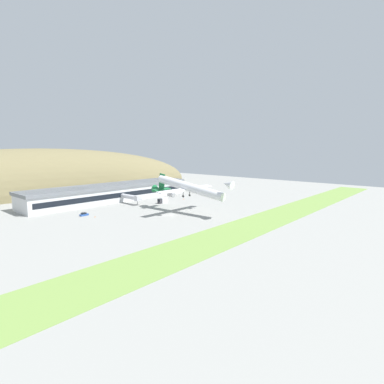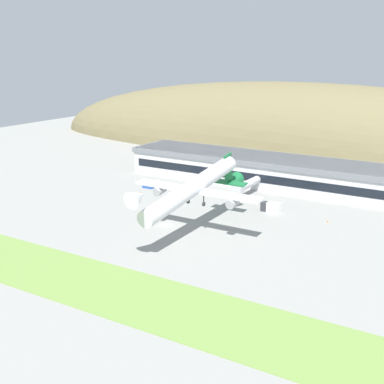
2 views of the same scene
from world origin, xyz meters
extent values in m
plane|color=gray|center=(0.00, 0.00, 0.00)|extent=(381.07, 381.07, 0.00)
cube|color=#759947|center=(0.00, -39.61, 0.04)|extent=(342.96, 20.02, 0.08)
ellipsoid|color=olive|center=(-8.61, 126.12, 0.00)|extent=(292.08, 68.83, 63.94)
cube|color=silver|center=(5.91, 56.91, 5.00)|extent=(105.85, 20.48, 10.01)
cube|color=slate|center=(5.91, 56.91, 9.11)|extent=(107.05, 21.68, 1.80)
cube|color=black|center=(5.91, 46.62, 4.50)|extent=(101.61, 0.16, 2.80)
cylinder|color=silver|center=(5.88, 39.33, 4.00)|extent=(2.60, 14.68, 2.60)
cube|color=silver|center=(5.88, 31.99, 4.00)|extent=(3.38, 2.86, 2.86)
cylinder|color=slate|center=(5.88, 32.49, 2.00)|extent=(0.36, 0.36, 4.00)
cylinder|color=silver|center=(10.25, -3.23, 12.79)|extent=(4.32, 41.63, 9.97)
cone|color=silver|center=(10.25, -26.11, 15.96)|extent=(4.24, 5.29, 4.85)
cone|color=#196B38|center=(10.25, 20.07, 9.56)|extent=(4.24, 6.15, 4.97)
cube|color=#196B38|center=(10.25, 16.64, 14.24)|extent=(0.50, 5.01, 8.87)
cube|color=#196B38|center=(10.25, 16.86, 10.01)|extent=(11.24, 3.05, 0.77)
cube|color=silver|center=(10.25, -1.18, 11.75)|extent=(37.13, 3.63, 0.94)
cylinder|color=#9E9EA3|center=(-0.88, -1.72, 10.27)|extent=(2.30, 3.88, 2.77)
cylinder|color=#9E9EA3|center=(21.39, -1.72, 10.27)|extent=(2.30, 3.88, 2.77)
cylinder|color=#2D2D2D|center=(7.88, -1.18, 9.46)|extent=(0.28, 0.28, 2.20)
cylinder|color=#2D2D2D|center=(7.88, -1.18, 8.36)|extent=(0.45, 1.10, 1.10)
cylinder|color=#2D2D2D|center=(12.63, -1.18, 9.46)|extent=(0.28, 0.28, 2.20)
cylinder|color=#2D2D2D|center=(12.63, -1.18, 8.36)|extent=(0.45, 1.10, 1.10)
cylinder|color=#2D2D2D|center=(10.25, -17.60, 11.84)|extent=(0.22, 0.22, 1.98)
cylinder|color=#2D2D2D|center=(10.25, -17.60, 10.85)|extent=(0.30, 0.83, 0.82)
cube|color=#264C99|center=(-28.14, 29.81, 0.42)|extent=(3.95, 1.85, 0.84)
cube|color=black|center=(-28.33, 29.80, 1.19)|extent=(2.18, 1.56, 0.69)
cube|color=#333338|center=(17.77, 26.72, 1.38)|extent=(2.06, 2.46, 2.76)
cube|color=black|center=(16.77, 26.78, 1.88)|extent=(0.19, 2.01, 1.21)
cube|color=silver|center=(20.79, 26.57, 1.51)|extent=(4.23, 2.58, 3.01)
cube|color=orange|center=(-26.50, 23.00, 0.01)|extent=(0.52, 0.52, 0.03)
cone|color=orange|center=(-26.50, 23.00, 0.31)|extent=(0.40, 0.40, 0.55)
cube|color=orange|center=(37.41, 26.16, 0.01)|extent=(0.52, 0.52, 0.03)
cone|color=orange|center=(37.41, 26.16, 0.31)|extent=(0.40, 0.40, 0.55)
camera|label=1|loc=(-98.44, -101.20, 31.44)|focal=28.00mm
camera|label=2|loc=(80.11, -116.38, 48.25)|focal=50.00mm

